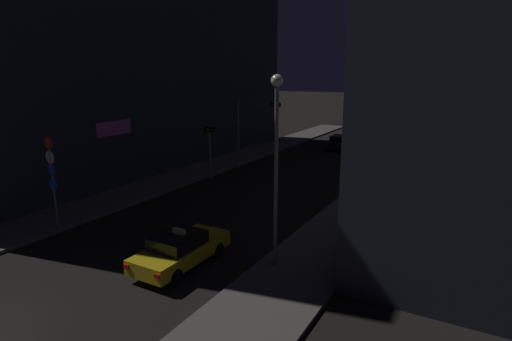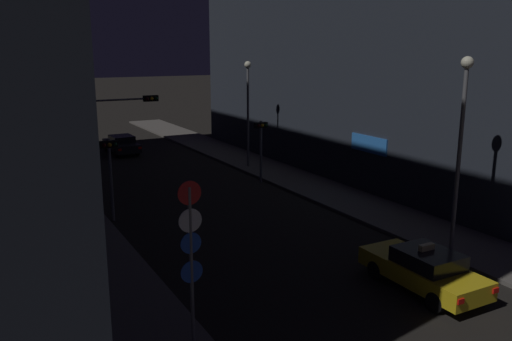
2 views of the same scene
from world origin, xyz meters
name	(u,v)px [view 1 (image 1 of 2)]	position (x,y,z in m)	size (l,w,h in m)	color
sidewalk_left	(232,160)	(-6.80, 25.10, 0.08)	(3.44, 54.20, 0.16)	#5B5651
sidewalk_right	(389,179)	(6.80, 25.10, 0.08)	(3.44, 54.20, 0.16)	#5B5651
building_facade_left	(131,23)	(-13.22, 20.49, 11.44)	(9.49, 33.83, 22.87)	#282D38
taxi	(181,249)	(2.41, 6.91, 0.74)	(1.85, 4.47, 1.62)	yellow
far_car	(340,142)	(-0.20, 35.19, 0.73)	(1.91, 4.49, 1.42)	black
traffic_light_overhead	(253,121)	(-3.46, 23.08, 3.94)	(3.78, 0.42, 5.50)	slate
traffic_light_left_kerb	(210,141)	(-4.83, 19.13, 2.77)	(0.80, 0.42, 3.88)	slate
traffic_light_right_kerb	(353,148)	(4.83, 22.23, 2.67)	(0.80, 0.42, 3.72)	slate
sign_pole_left	(52,173)	(-5.67, 7.16, 2.84)	(0.62, 0.10, 4.51)	slate
street_lamp_near_block	(276,146)	(5.76, 8.67, 4.95)	(0.46, 0.46, 7.43)	slate
street_lamp_far_block	(384,114)	(5.94, 25.98, 4.66)	(0.46, 0.46, 6.94)	slate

